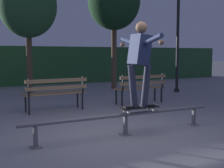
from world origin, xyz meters
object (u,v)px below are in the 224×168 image
(tree_far_right, at_px, (114,2))
(lamp_post_right, at_px, (178,27))
(grind_rail, at_px, (126,118))
(tree_behind_benches, at_px, (28,6))
(park_bench_left_center, at_px, (56,91))
(skateboarder, at_px, (140,57))
(park_bench_right_center, at_px, (141,86))
(skateboard, at_px, (139,108))

(tree_far_right, xyz_separation_m, lamp_post_right, (1.69, -1.99, -1.11))
(grind_rail, distance_m, lamp_post_right, 7.02)
(tree_behind_benches, xyz_separation_m, lamp_post_right, (5.07, -2.44, -0.73))
(tree_far_right, height_order, lamp_post_right, tree_far_right)
(grind_rail, relative_size, park_bench_left_center, 2.37)
(grind_rail, xyz_separation_m, lamp_post_right, (4.93, 4.50, 2.17))
(skateboarder, xyz_separation_m, park_bench_left_center, (-0.73, 2.76, -0.87))
(grind_rail, xyz_separation_m, park_bench_right_center, (2.14, 2.76, 0.23))
(grind_rail, relative_size, tree_behind_benches, 0.87)
(grind_rail, xyz_separation_m, skateboarder, (0.30, -0.00, 1.10))
(grind_rail, bearing_deg, park_bench_left_center, 98.93)
(skateboarder, height_order, park_bench_right_center, skateboarder)
(skateboarder, distance_m, park_bench_left_center, 2.99)
(park_bench_left_center, bearing_deg, grind_rail, -81.07)
(tree_behind_benches, bearing_deg, grind_rail, -88.87)
(tree_behind_benches, relative_size, lamp_post_right, 1.13)
(park_bench_left_center, relative_size, park_bench_right_center, 1.00)
(skateboard, xyz_separation_m, tree_far_right, (2.95, 6.50, 3.12))
(park_bench_left_center, relative_size, tree_far_right, 0.34)
(skateboarder, bearing_deg, tree_behind_benches, 93.56)
(grind_rail, distance_m, park_bench_right_center, 3.51)
(skateboard, distance_m, skateboarder, 0.94)
(skateboard, height_order, skateboarder, skateboarder)
(skateboarder, relative_size, tree_behind_benches, 0.35)
(skateboarder, height_order, park_bench_left_center, skateboarder)
(skateboard, distance_m, park_bench_right_center, 3.33)
(tree_far_right, distance_m, tree_behind_benches, 3.43)
(park_bench_right_center, relative_size, tree_behind_benches, 0.37)
(skateboarder, bearing_deg, skateboard, 178.49)
(skateboard, relative_size, lamp_post_right, 0.20)
(grind_rail, height_order, park_bench_left_center, park_bench_left_center)
(skateboard, bearing_deg, skateboarder, -1.51)
(skateboarder, bearing_deg, park_bench_right_center, 56.22)
(grind_rail, height_order, skateboard, skateboard)
(tree_far_right, bearing_deg, skateboard, -114.45)
(park_bench_left_center, xyz_separation_m, tree_far_right, (3.68, 3.73, 3.05))
(skateboard, xyz_separation_m, park_bench_left_center, (-0.73, 2.76, 0.06))
(park_bench_left_center, distance_m, tree_far_right, 6.06)
(grind_rail, bearing_deg, tree_behind_benches, 91.13)
(grind_rail, distance_m, skateboarder, 1.14)
(skateboarder, xyz_separation_m, tree_far_right, (2.95, 6.50, 2.18))
(tree_far_right, xyz_separation_m, tree_behind_benches, (-3.38, 0.45, -0.38))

